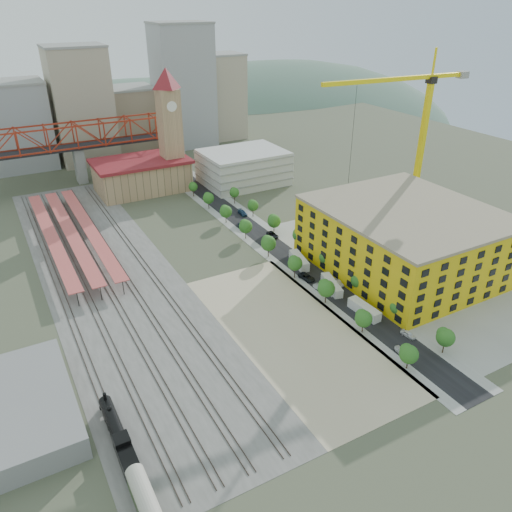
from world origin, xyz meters
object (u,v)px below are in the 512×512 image
construction_building (405,239)px  clock_tower (169,118)px  site_trailer_b (333,287)px  site_trailer_d (299,261)px  site_trailer_a (364,310)px  tower_crane (416,122)px  locomotive (118,434)px  car_0 (402,352)px  site_trailer_c (330,284)px

construction_building → clock_tower: bearing=108.8°
site_trailer_b → site_trailer_d: size_ratio=0.86×
construction_building → site_trailer_a: 30.63m
tower_crane → site_trailer_a: size_ratio=5.91×
locomotive → site_trailer_d: bearing=31.5°
locomotive → site_trailer_a: (66.00, 10.43, -0.64)m
locomotive → site_trailer_d: (66.00, 40.49, -0.58)m
clock_tower → construction_building: (34.00, -99.99, -19.29)m
tower_crane → car_0: bearing=-133.5°
site_trailer_d → site_trailer_c: bearing=-78.1°
construction_building → tower_crane: size_ratio=0.87×
clock_tower → locomotive: size_ratio=2.44×
site_trailer_c → tower_crane: bearing=43.7°
site_trailer_d → car_0: (-3.00, -46.80, -0.72)m
site_trailer_a → car_0: (-3.00, -16.74, -0.66)m
site_trailer_a → car_0: bearing=-103.1°
site_trailer_a → site_trailer_b: size_ratio=1.11×
locomotive → car_0: size_ratio=5.31×
car_0 → site_trailer_d: bearing=94.7°
site_trailer_c → locomotive: bearing=-141.5°
construction_building → locomotive: 95.49m
locomotive → clock_tower: bearing=65.0°
site_trailer_b → tower_crane: bearing=42.4°
site_trailer_c → site_trailer_d: (0.00, 15.58, 0.14)m
construction_building → site_trailer_c: bearing=179.1°
tower_crane → site_trailer_a: tower_crane is taller
locomotive → site_trailer_c: locomotive is taller
construction_building → site_trailer_c: construction_building is taller
site_trailer_a → site_trailer_d: size_ratio=0.96×
locomotive → tower_crane: 129.87m
construction_building → site_trailer_c: 27.25m
tower_crane → site_trailer_b: bearing=-152.8°
site_trailer_c → construction_building: bearing=16.8°
tower_crane → site_trailer_c: bearing=-154.1°
clock_tower → tower_crane: (57.43, -75.53, 7.18)m
clock_tower → site_trailer_a: bearing=-86.0°
clock_tower → site_trailer_a: size_ratio=5.29×
site_trailer_b → site_trailer_d: site_trailer_d is taller
site_trailer_c → car_0: bearing=-77.7°
site_trailer_a → site_trailer_b: (0.00, 13.06, -0.13)m
locomotive → site_trailer_c: size_ratio=2.30×
clock_tower → site_trailer_a: (8.00, -114.04, -27.35)m
clock_tower → site_trailer_b: size_ratio=5.86×
clock_tower → locomotive: bearing=-115.0°
construction_building → locomotive: (-92.00, -24.48, -7.43)m
construction_building → car_0: 43.18m
tower_crane → site_trailer_d: bearing=-170.3°
locomotive → site_trailer_b: (66.00, 23.49, -0.77)m
site_trailer_a → site_trailer_b: bearing=87.1°
tower_crane → site_trailer_c: 64.95m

